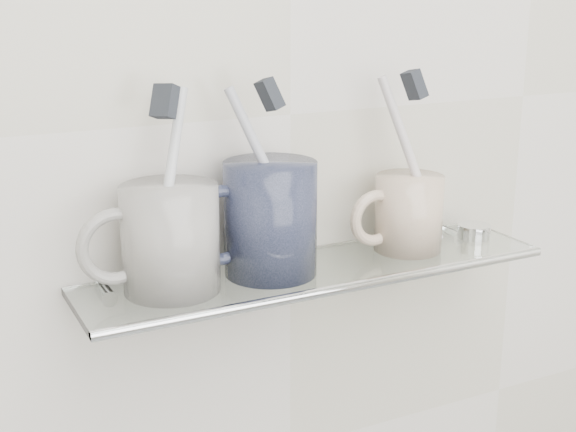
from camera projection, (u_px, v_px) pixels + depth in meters
wall_back at (290, 115)px, 0.84m from camera, size 2.50×0.00×2.50m
shelf_glass at (317, 270)px, 0.83m from camera, size 0.50×0.12×0.01m
shelf_rail at (345, 288)px, 0.78m from camera, size 0.50×0.01×0.01m
bracket_left at (106, 299)px, 0.78m from camera, size 0.02×0.03×0.02m
bracket_right at (451, 240)px, 0.97m from camera, size 0.02×0.03×0.02m
mug_left at (171, 239)px, 0.75m from camera, size 0.12×0.12×0.10m
mug_left_handle at (116, 247)px, 0.73m from camera, size 0.07×0.01×0.07m
toothbrush_left at (168, 188)px, 0.74m from camera, size 0.07×0.06×0.18m
bristles_left at (165, 101)px, 0.72m from camera, size 0.03×0.03×0.03m
mug_center at (270, 219)px, 0.80m from camera, size 0.12×0.12×0.12m
mug_center_handle at (221, 225)px, 0.77m from camera, size 0.08×0.01×0.08m
toothbrush_center at (270, 176)px, 0.79m from camera, size 0.08×0.04×0.18m
bristles_center at (270, 94)px, 0.76m from camera, size 0.02×0.03×0.04m
mug_right at (409, 213)px, 0.87m from camera, size 0.09×0.09×0.08m
mug_right_handle at (375, 218)px, 0.86m from camera, size 0.06×0.01×0.06m
toothbrush_right at (411, 160)px, 0.86m from camera, size 0.07×0.04×0.18m
bristles_right at (414, 85)px, 0.84m from camera, size 0.02×0.03×0.04m
chrome_cap at (474, 231)px, 0.92m from camera, size 0.04×0.04×0.02m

